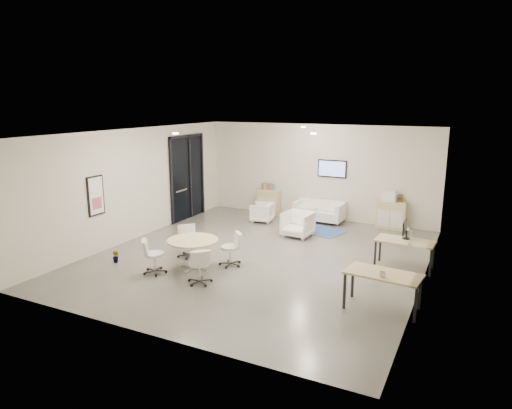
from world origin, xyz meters
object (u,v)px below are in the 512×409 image
object	(u,v)px
loveseat	(320,212)
desk_rear	(405,243)
sideboard_left	(269,202)
round_table	(193,243)
desk_front	(383,277)
armchair_left	(262,211)
armchair_right	(298,223)
sideboard_right	(391,215)

from	to	relation	value
loveseat	desk_rear	world-z (taller)	desk_rear
desk_rear	sideboard_left	bearing A→B (deg)	149.24
loveseat	round_table	world-z (taller)	round_table
sideboard_left	loveseat	world-z (taller)	sideboard_left
desk_front	loveseat	bearing A→B (deg)	125.01
armchair_left	armchair_right	bearing A→B (deg)	49.20
desk_front	round_table	bearing A→B (deg)	-176.30
armchair_left	desk_front	distance (m)	6.94
armchair_left	round_table	bearing A→B (deg)	-3.07
loveseat	desk_rear	xyz separation A→B (m)	(3.25, -3.31, 0.31)
loveseat	sideboard_left	bearing A→B (deg)	176.85
desk_rear	armchair_left	bearing A→B (deg)	157.09
sideboard_left	desk_rear	bearing A→B (deg)	-33.81
desk_front	armchair_right	bearing A→B (deg)	136.25
armchair_right	sideboard_left	bearing A→B (deg)	136.49
desk_rear	desk_front	world-z (taller)	desk_front
sideboard_right	armchair_right	world-z (taller)	sideboard_right
sideboard_left	sideboard_right	distance (m)	4.27
sideboard_left	armchair_left	world-z (taller)	sideboard_left
sideboard_right	sideboard_left	bearing A→B (deg)	179.84
sideboard_right	armchair_left	distance (m)	4.16
loveseat	desk_front	size ratio (longest dim) A/B	1.10
armchair_right	round_table	size ratio (longest dim) A/B	0.68
sideboard_left	desk_front	xyz separation A→B (m)	(5.18, -5.96, 0.23)
sideboard_left	armchair_right	distance (m)	2.90
sideboard_left	desk_front	size ratio (longest dim) A/B	0.59
sideboard_right	loveseat	xyz separation A→B (m)	(-2.31, -0.17, -0.11)
sideboard_left	round_table	bearing A→B (deg)	-83.24
sideboard_left	armchair_left	size ratio (longest dim) A/B	1.25
loveseat	armchair_left	xyz separation A→B (m)	(-1.71, -0.90, 0.02)
sideboard_right	armchair_left	xyz separation A→B (m)	(-4.02, -1.06, -0.09)
sideboard_right	round_table	distance (m)	6.80
armchair_left	desk_rear	distance (m)	5.52
armchair_right	desk_front	world-z (taller)	armchair_right
desk_rear	round_table	xyz separation A→B (m)	(-4.52, -2.30, 0.02)
desk_rear	round_table	size ratio (longest dim) A/B	1.14
round_table	armchair_left	bearing A→B (deg)	95.26
sideboard_right	armchair_left	bearing A→B (deg)	-165.18
round_table	loveseat	bearing A→B (deg)	77.19
sideboard_left	desk_rear	size ratio (longest dim) A/B	0.63
armchair_left	armchair_right	xyz separation A→B (m)	(1.69, -1.08, 0.07)
round_table	desk_front	bearing A→B (deg)	-2.18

